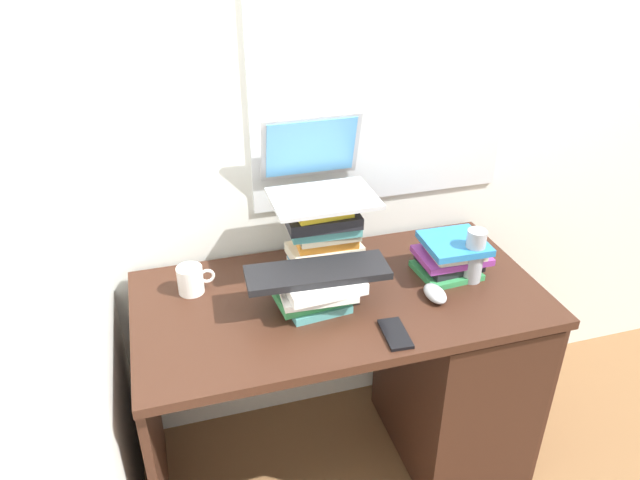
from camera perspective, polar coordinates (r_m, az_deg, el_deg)
ground_plane at (r=2.39m, az=1.60°, el=-20.25°), size 6.00×6.00×0.00m
wall_back at (r=1.96m, az=-1.15°, el=14.14°), size 6.00×0.06×2.60m
wall_left at (r=1.56m, az=-23.66°, el=7.53°), size 0.05×6.00×2.60m
desk at (r=2.17m, az=10.09°, el=-11.61°), size 1.26×0.65×0.75m
book_stack_tall at (r=1.92m, az=0.31°, el=0.21°), size 0.25×0.17×0.26m
book_stack_keyboard_riser at (r=1.79m, az=-0.25°, el=-4.76°), size 0.26×0.19×0.11m
book_stack_side at (r=2.00m, az=12.35°, el=-1.46°), size 0.23×0.20×0.12m
laptop at (r=1.89m, az=-0.19°, el=6.03°), size 0.32×0.29×0.23m
keyboard at (r=1.76m, az=-0.25°, el=-3.08°), size 0.43×0.17×0.02m
computer_mouse at (r=1.88m, az=10.84°, el=-5.00°), size 0.06×0.10×0.04m
mug at (r=1.91m, az=-12.12°, el=-3.69°), size 0.12×0.08×0.09m
water_bottle at (r=1.96m, az=14.39°, el=-1.46°), size 0.06×0.06×0.18m
cell_phone at (r=1.73m, az=7.14°, el=-8.81°), size 0.08×0.14×0.01m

